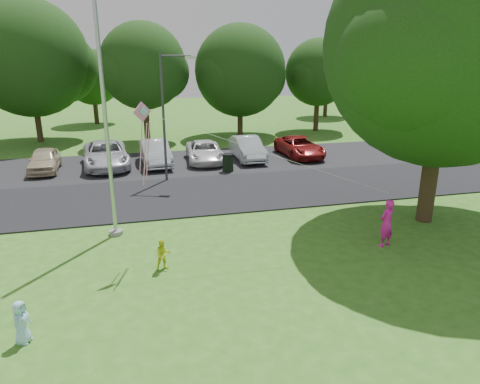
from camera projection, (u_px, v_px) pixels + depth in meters
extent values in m
plane|color=#326D1C|center=(242.00, 291.00, 11.91)|extent=(120.00, 120.00, 0.00)
cube|color=black|center=(195.00, 194.00, 20.22)|extent=(60.00, 6.00, 0.06)
cube|color=black|center=(179.00, 163.00, 26.23)|extent=(42.00, 7.00, 0.06)
cylinder|color=#B7BABF|center=(103.00, 96.00, 14.21)|extent=(0.14, 0.14, 10.00)
cylinder|color=gray|center=(116.00, 232.00, 15.69)|extent=(0.50, 0.50, 0.16)
cylinder|color=#3F3F44|center=(164.00, 119.00, 21.56)|extent=(0.13, 0.13, 6.45)
cylinder|color=#3F3F44|center=(175.00, 56.00, 20.56)|extent=(1.44, 0.61, 0.09)
cube|color=silver|center=(191.00, 57.00, 20.50)|extent=(0.54, 0.39, 0.15)
cylinder|color=black|center=(228.00, 164.00, 24.08)|extent=(0.62, 0.62, 1.00)
cylinder|color=black|center=(228.00, 155.00, 23.92)|extent=(0.66, 0.66, 0.06)
cylinder|color=#332316|center=(429.00, 177.00, 16.56)|extent=(0.62, 0.62, 3.61)
sphere|color=black|center=(448.00, 44.00, 15.09)|extent=(8.75, 8.75, 8.75)
sphere|color=black|center=(473.00, 63.00, 16.56)|extent=(5.69, 5.69, 5.69)
sphere|color=black|center=(423.00, 57.00, 13.81)|extent=(5.25, 5.25, 5.25)
sphere|color=black|center=(406.00, 58.00, 13.77)|extent=(4.55, 4.55, 4.55)
cylinder|color=#332316|center=(38.00, 121.00, 32.54)|extent=(0.44, 0.44, 3.19)
sphere|color=black|center=(29.00, 58.00, 31.16)|extent=(8.50, 8.50, 8.50)
sphere|color=black|center=(60.00, 67.00, 32.59)|extent=(5.53, 5.53, 5.53)
sphere|color=black|center=(0.00, 65.00, 29.91)|extent=(5.10, 5.10, 5.10)
cylinder|color=#332316|center=(146.00, 120.00, 32.21)|extent=(0.44, 0.44, 3.43)
sphere|color=black|center=(143.00, 66.00, 31.04)|extent=(6.27, 6.27, 6.27)
sphere|color=black|center=(162.00, 72.00, 32.08)|extent=(4.07, 4.07, 4.07)
sphere|color=black|center=(125.00, 71.00, 30.11)|extent=(3.76, 3.76, 3.76)
cylinder|color=#332316|center=(240.00, 119.00, 35.26)|extent=(0.44, 0.44, 2.66)
sphere|color=black|center=(240.00, 71.00, 34.10)|extent=(7.27, 7.27, 7.27)
sphere|color=black|center=(257.00, 77.00, 35.31)|extent=(4.72, 4.72, 4.72)
sphere|color=black|center=(225.00, 76.00, 33.03)|extent=(4.36, 4.36, 4.36)
cylinder|color=#332316|center=(316.00, 114.00, 37.52)|extent=(0.44, 0.44, 3.02)
sphere|color=black|center=(319.00, 72.00, 36.47)|extent=(5.67, 5.67, 5.67)
sphere|color=black|center=(329.00, 77.00, 37.42)|extent=(3.68, 3.68, 3.68)
sphere|color=black|center=(309.00, 76.00, 35.64)|extent=(3.40, 3.40, 3.40)
cylinder|color=#332316|center=(423.00, 112.00, 37.07)|extent=(0.44, 0.44, 3.42)
sphere|color=black|center=(430.00, 54.00, 35.63)|extent=(8.77, 8.77, 8.77)
sphere|color=black|center=(442.00, 62.00, 37.10)|extent=(5.70, 5.70, 5.70)
sphere|color=black|center=(420.00, 60.00, 34.34)|extent=(5.26, 5.26, 5.26)
cylinder|color=#332316|center=(478.00, 108.00, 42.33)|extent=(0.44, 0.44, 2.92)
sphere|color=black|center=(478.00, 70.00, 40.07)|extent=(4.34, 4.34, 4.34)
cylinder|color=#332316|center=(470.00, 99.00, 52.72)|extent=(0.44, 0.44, 2.60)
sphere|color=black|center=(474.00, 73.00, 51.78)|extent=(5.20, 5.20, 5.20)
sphere|color=black|center=(478.00, 76.00, 52.65)|extent=(3.38, 3.38, 3.38)
sphere|color=black|center=(470.00, 75.00, 51.02)|extent=(3.12, 3.12, 3.12)
cylinder|color=#332316|center=(96.00, 110.00, 41.57)|extent=(0.44, 0.44, 2.60)
sphere|color=black|center=(92.00, 77.00, 40.63)|extent=(5.20, 5.20, 5.20)
sphere|color=black|center=(106.00, 81.00, 41.50)|extent=(3.38, 3.38, 3.38)
sphere|color=black|center=(81.00, 81.00, 39.87)|extent=(3.12, 3.12, 3.12)
cylinder|color=#332316|center=(325.00, 105.00, 46.68)|extent=(0.44, 0.44, 2.60)
sphere|color=black|center=(327.00, 75.00, 45.75)|extent=(5.20, 5.20, 5.20)
sphere|color=black|center=(335.00, 78.00, 46.62)|extent=(3.38, 3.38, 3.38)
sphere|color=black|center=(321.00, 78.00, 44.98)|extent=(3.12, 3.12, 3.12)
imported|color=#C6B793|center=(44.00, 160.00, 24.01)|extent=(1.64, 3.83, 1.29)
imported|color=silver|center=(106.00, 154.00, 24.98)|extent=(2.95, 5.55, 1.49)
imported|color=#B2B7BF|center=(155.00, 153.00, 25.48)|extent=(1.83, 4.52, 1.46)
imported|color=silver|center=(205.00, 152.00, 26.26)|extent=(2.34, 4.61, 1.25)
imported|color=#B2B7BF|center=(247.00, 148.00, 26.80)|extent=(1.54, 4.36, 1.43)
imported|color=maroon|center=(300.00, 147.00, 27.68)|extent=(2.24, 4.67, 1.28)
imported|color=#EC1FA3|center=(386.00, 223.00, 14.51)|extent=(0.71, 0.59, 1.68)
imported|color=yellow|center=(163.00, 255.00, 12.97)|extent=(0.54, 0.45, 1.00)
imported|color=#A6D8FF|center=(21.00, 322.00, 9.62)|extent=(0.49, 0.60, 1.05)
cube|color=pink|center=(142.00, 112.00, 12.63)|extent=(0.55, 0.31, 0.59)
cube|color=#8CC6E5|center=(144.00, 111.00, 12.61)|extent=(0.27, 0.16, 0.29)
cylinder|color=white|center=(273.00, 155.00, 13.41)|extent=(7.84, 1.19, 2.79)
cylinder|color=pink|center=(141.00, 147.00, 12.92)|extent=(0.20, 0.25, 1.58)
cylinder|color=pink|center=(148.00, 150.00, 13.05)|extent=(0.22, 0.41, 1.81)
cylinder|color=pink|center=(145.00, 155.00, 12.95)|extent=(0.24, 0.61, 2.02)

